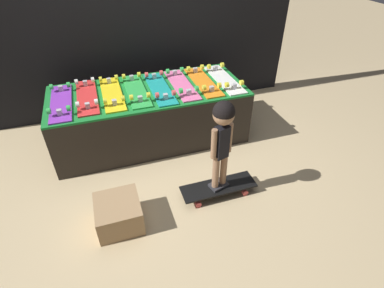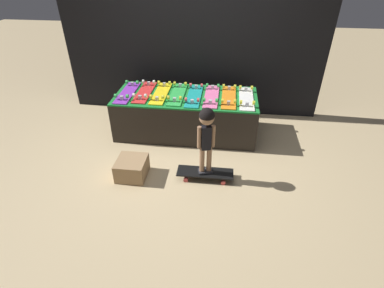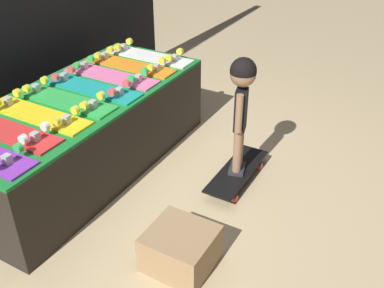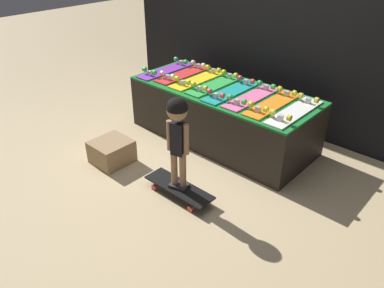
# 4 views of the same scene
# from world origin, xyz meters

# --- Properties ---
(ground_plane) EXTENTS (16.00, 16.00, 0.00)m
(ground_plane) POSITION_xyz_m (0.00, 0.00, 0.00)
(ground_plane) COLOR tan
(display_rack) EXTENTS (1.93, 0.83, 0.57)m
(display_rack) POSITION_xyz_m (0.00, 0.57, 0.29)
(display_rack) COLOR black
(display_rack) RESTS_ON ground_plane
(skateboard_purple_on_rack) EXTENTS (0.19, 0.74, 0.09)m
(skateboard_purple_on_rack) POSITION_xyz_m (-0.81, 0.56, 0.59)
(skateboard_purple_on_rack) COLOR purple
(skateboard_purple_on_rack) RESTS_ON display_rack
(skateboard_red_on_rack) EXTENTS (0.19, 0.74, 0.09)m
(skateboard_red_on_rack) POSITION_xyz_m (-0.58, 0.60, 0.59)
(skateboard_red_on_rack) COLOR red
(skateboard_red_on_rack) RESTS_ON display_rack
(skateboard_yellow_on_rack) EXTENTS (0.19, 0.74, 0.09)m
(skateboard_yellow_on_rack) POSITION_xyz_m (-0.35, 0.59, 0.59)
(skateboard_yellow_on_rack) COLOR yellow
(skateboard_yellow_on_rack) RESTS_ON display_rack
(skateboard_green_on_rack) EXTENTS (0.19, 0.74, 0.09)m
(skateboard_green_on_rack) POSITION_xyz_m (-0.12, 0.58, 0.59)
(skateboard_green_on_rack) COLOR green
(skateboard_green_on_rack) RESTS_ON display_rack
(skateboard_teal_on_rack) EXTENTS (0.19, 0.74, 0.09)m
(skateboard_teal_on_rack) POSITION_xyz_m (0.12, 0.56, 0.59)
(skateboard_teal_on_rack) COLOR teal
(skateboard_teal_on_rack) RESTS_ON display_rack
(skateboard_pink_on_rack) EXTENTS (0.19, 0.74, 0.09)m
(skateboard_pink_on_rack) POSITION_xyz_m (0.35, 0.57, 0.59)
(skateboard_pink_on_rack) COLOR pink
(skateboard_pink_on_rack) RESTS_ON display_rack
(skateboard_orange_on_rack) EXTENTS (0.19, 0.74, 0.09)m
(skateboard_orange_on_rack) POSITION_xyz_m (0.58, 0.57, 0.59)
(skateboard_orange_on_rack) COLOR orange
(skateboard_orange_on_rack) RESTS_ON display_rack
(skateboard_white_on_rack) EXTENTS (0.19, 0.74, 0.09)m
(skateboard_white_on_rack) POSITION_xyz_m (0.81, 0.56, 0.59)
(skateboard_white_on_rack) COLOR white
(skateboard_white_on_rack) RESTS_ON display_rack
(skateboard_on_floor) EXTENTS (0.65, 0.20, 0.09)m
(skateboard_on_floor) POSITION_xyz_m (0.36, -0.45, 0.07)
(skateboard_on_floor) COLOR black
(skateboard_on_floor) RESTS_ON ground_plane
(child) EXTENTS (0.19, 0.16, 0.81)m
(child) POSITION_xyz_m (0.36, -0.45, 0.66)
(child) COLOR #2D2D33
(child) RESTS_ON skateboard_on_floor
(storage_box) EXTENTS (0.34, 0.35, 0.22)m
(storage_box) POSITION_xyz_m (-0.49, -0.51, 0.11)
(storage_box) COLOR #A37F56
(storage_box) RESTS_ON ground_plane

